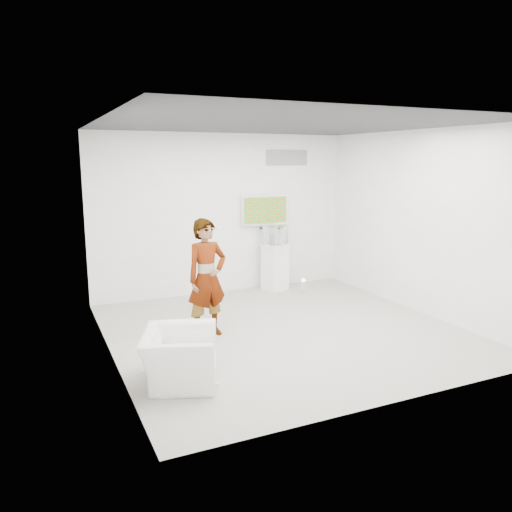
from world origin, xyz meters
The scene contains 10 objects.
room centered at (0.00, 0.00, 1.50)m, with size 5.01×5.01×3.00m.
tv centered at (0.85, 2.45, 1.55)m, with size 1.00×0.08×0.60m, color silver.
logo_decal centered at (1.35, 2.49, 2.55)m, with size 0.90×0.02×0.30m, color gray.
person centered at (-1.10, 0.27, 0.85)m, with size 0.62×0.41×1.71m, color white.
armchair centered at (-1.90, -1.06, 0.30)m, with size 0.93×0.81×0.60m, color white.
pedestal centered at (0.95, 2.18, 0.45)m, with size 0.44×0.44×0.91m, color white.
floor_uplight centered at (1.31, 1.69, 0.14)m, with size 0.18×0.18×0.27m, color white.
vitrine centered at (0.95, 2.18, 1.08)m, with size 0.35×0.35×0.35m, color white.
console centered at (0.95, 2.18, 1.01)m, with size 0.05×0.16×0.21m, color white.
wii_remote centered at (-0.89, 0.47, 1.54)m, with size 0.04×0.14×0.04m, color white.
Camera 1 is at (-3.34, -6.31, 2.52)m, focal length 35.00 mm.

